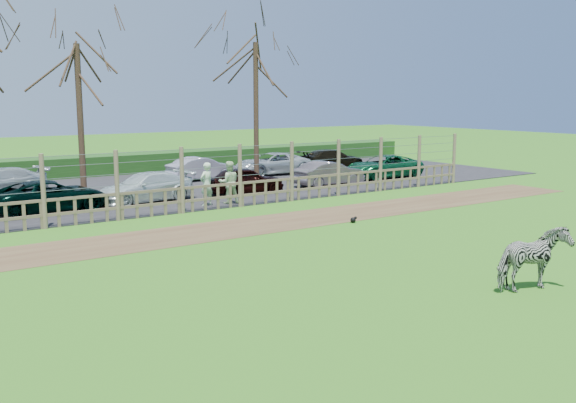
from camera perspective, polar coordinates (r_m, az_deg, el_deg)
ground at (r=17.68m, az=1.95°, el=-4.90°), size 120.00×120.00×0.00m
dirt_strip at (r=21.37m, az=-5.27°, el=-2.43°), size 34.00×2.80×0.01m
asphalt at (r=30.35m, az=-14.60°, el=0.84°), size 44.00×13.00×0.04m
hedge at (r=36.90m, az=-18.41°, el=2.95°), size 46.00×2.00×1.10m
fence at (r=24.30m, az=-9.36°, el=0.82°), size 30.16×0.16×2.50m
tree_mid at (r=28.47m, az=-18.13°, el=9.93°), size 4.80×4.80×6.83m
tree_right at (r=32.68m, az=-2.88°, el=10.89°), size 4.80×4.80×7.35m
zebra at (r=15.47m, az=20.96°, el=-4.81°), size 1.83×1.04×1.46m
visitor_a at (r=25.67m, az=-7.26°, el=1.55°), size 0.73×0.60×1.72m
visitor_b at (r=26.09m, az=-5.27°, el=1.71°), size 1.01×0.89×1.72m
crow at (r=22.41m, az=5.82°, el=-1.63°), size 0.26×0.19×0.21m
car_2 at (r=25.74m, az=-20.38°, el=0.47°), size 4.43×2.26×1.20m
car_3 at (r=27.08m, az=-12.58°, el=1.24°), size 4.31×2.17×1.20m
car_4 at (r=28.70m, az=-3.87°, el=1.89°), size 3.64×1.73×1.20m
car_5 at (r=31.27m, az=3.63°, el=2.51°), size 3.66×1.32×1.20m
car_6 at (r=34.67m, az=8.50°, el=3.10°), size 4.46×2.32×1.20m
car_11 at (r=33.68m, az=-7.70°, el=2.93°), size 3.72×1.52×1.20m
car_12 at (r=35.76m, az=-1.45°, el=3.38°), size 4.46×2.31×1.20m
car_13 at (r=38.17m, az=3.95°, el=3.74°), size 4.23×1.93×1.20m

